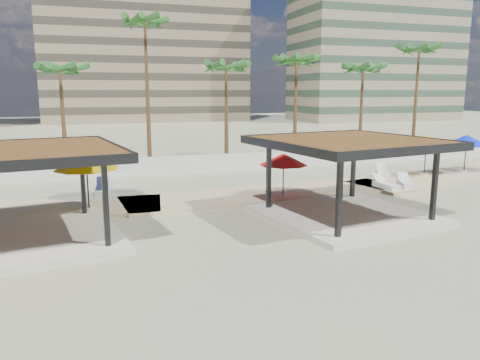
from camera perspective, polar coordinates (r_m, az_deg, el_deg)
The scene contains 22 objects.
ground at distance 19.47m, azimuth 5.25°, elevation -6.57°, with size 200.00×200.00×0.00m, color tan.
promenade at distance 27.06m, azimuth 2.75°, elevation -1.45°, with size 44.45×7.97×0.24m.
boundary_wall at distance 34.27m, azimuth -5.33°, elevation 2.03°, with size 56.00×0.30×1.20m, color silver.
building_mid at distance 96.11m, azimuth -11.57°, elevation 15.65°, with size 38.00×16.00×30.40m.
building_east at distance 100.49m, azimuth 16.30°, elevation 16.94°, with size 32.00×15.00×36.40m.
pavilion_central at distance 21.93m, azimuth 13.00°, elevation 1.09°, with size 8.38×8.38×3.69m.
pavilion_west at distance 19.81m, azimuth -25.08°, elevation -0.69°, with size 8.32×8.32×3.69m.
umbrella_b at distance 23.08m, azimuth -18.23°, elevation 2.13°, with size 3.70×3.70×2.74m.
umbrella_c at distance 25.16m, azimuth 5.33°, elevation 2.51°, with size 3.33×3.33×2.34m.
umbrella_d at distance 36.27m, azimuth 25.91°, elevation 4.40°, with size 3.60×3.60×2.62m.
umbrella_e at distance 33.65m, azimuth 21.78°, elevation 4.47°, with size 3.86×3.86×2.74m.
umbrella_f at distance 25.93m, azimuth -16.59°, elevation 3.06°, with size 3.84×3.84×2.71m.
lounger_a at distance 26.85m, azimuth -16.42°, elevation -1.29°, with size 0.90×2.25×0.83m.
lounger_b at distance 29.52m, azimuth 19.53°, elevation -0.45°, with size 1.33×2.04×0.74m.
lounger_c at distance 28.72m, azimuth 17.35°, elevation -0.61°, with size 0.74×2.01×0.75m.
lounger_d at distance 32.66m, azimuth 17.00°, elevation 0.76°, with size 1.57×2.20×0.80m.
palm_c at distance 35.21m, azimuth -21.09°, elevation 12.08°, with size 3.00×3.00×8.11m.
palm_d at distance 36.49m, azimuth -11.50°, elevation 17.60°, with size 3.00×3.00×11.57m.
palm_e at distance 36.98m, azimuth -1.71°, elevation 13.18°, with size 3.00×3.00×8.45m.
palm_f at distance 39.30m, azimuth 6.88°, elevation 13.79°, with size 3.00×3.00×9.05m.
palm_g at distance 41.80m, azimuth 14.77°, elevation 12.62°, with size 3.00×3.00×8.49m.
palm_h at distance 45.86m, azimuth 20.98°, elevation 14.15°, with size 3.00×3.00×10.25m.
Camera 1 is at (-7.41, -17.05, 5.80)m, focal length 35.00 mm.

